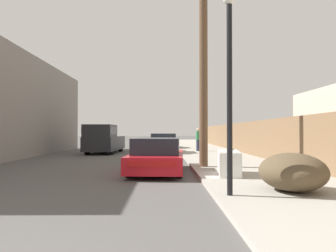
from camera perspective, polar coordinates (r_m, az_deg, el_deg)
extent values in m
cube|color=#9E998E|center=(25.28, 6.57, -4.22)|extent=(4.20, 63.00, 0.12)
cube|color=white|center=(10.68, 10.54, -6.38)|extent=(0.89, 1.88, 0.73)
cube|color=white|center=(10.65, 10.54, -4.35)|extent=(0.85, 1.80, 0.03)
cube|color=#333335|center=(11.22, 11.28, -4.03)|extent=(0.06, 0.20, 0.02)
cube|color=gray|center=(10.94, 10.44, -4.16)|extent=(0.67, 0.16, 0.01)
cube|color=gray|center=(10.38, 10.63, -4.33)|extent=(0.67, 0.16, 0.01)
cube|color=red|center=(12.05, -1.82, -6.04)|extent=(2.11, 4.63, 0.55)
cube|color=black|center=(11.60, -1.98, -3.48)|extent=(1.72, 2.27, 0.55)
cube|color=#B21414|center=(9.77, -2.87, -6.64)|extent=(1.44, 0.11, 0.19)
cylinder|color=black|center=(13.53, -4.78, -5.86)|extent=(0.24, 0.69, 0.68)
cylinder|color=black|center=(13.42, 2.09, -5.91)|extent=(0.24, 0.69, 0.68)
cylinder|color=black|center=(10.76, -6.72, -7.12)|extent=(0.24, 0.69, 0.68)
cylinder|color=black|center=(10.62, 1.95, -7.21)|extent=(0.24, 0.69, 0.68)
cube|color=silver|center=(22.04, -0.94, -3.61)|extent=(1.98, 4.55, 0.69)
cube|color=black|center=(21.84, -0.93, -2.02)|extent=(1.66, 2.56, 0.54)
cube|color=#B21414|center=(19.78, -0.75, -3.56)|extent=(1.43, 0.08, 0.24)
cylinder|color=black|center=(23.43, -3.00, -3.88)|extent=(0.22, 0.62, 0.61)
cylinder|color=black|center=(23.48, 0.92, -3.87)|extent=(0.22, 0.62, 0.61)
cylinder|color=black|center=(20.65, -3.05, -4.27)|extent=(0.22, 0.62, 0.61)
cylinder|color=black|center=(20.70, 1.39, -4.26)|extent=(0.22, 0.62, 0.61)
cube|color=black|center=(28.36, -0.39, -3.07)|extent=(1.91, 4.38, 0.63)
cube|color=black|center=(28.17, -0.37, -1.94)|extent=(1.58, 2.48, 0.49)
cube|color=#B21414|center=(26.19, -0.14, -3.00)|extent=(1.34, 0.09, 0.22)
cylinder|color=black|center=(29.67, -1.95, -3.25)|extent=(0.23, 0.64, 0.63)
cylinder|color=black|center=(29.74, 0.90, -3.25)|extent=(0.23, 0.64, 0.63)
cylinder|color=black|center=(27.00, -1.81, -3.48)|extent=(0.23, 0.64, 0.63)
cylinder|color=black|center=(27.08, 1.32, -3.47)|extent=(0.23, 0.64, 0.63)
cube|color=#232328|center=(23.40, -10.89, -2.96)|extent=(2.14, 5.43, 0.93)
cube|color=#232328|center=(21.95, -11.72, -0.82)|extent=(1.90, 2.49, 0.81)
cube|color=black|center=(21.95, -11.72, -0.76)|extent=(1.93, 2.44, 0.44)
cylinder|color=black|center=(21.62, -9.80, -3.81)|extent=(0.30, 0.85, 0.84)
cylinder|color=black|center=(22.00, -13.86, -3.74)|extent=(0.30, 0.85, 0.84)
cylinder|color=black|center=(24.88, -8.26, -3.44)|extent=(0.30, 0.85, 0.84)
cylinder|color=black|center=(25.20, -11.82, -3.39)|extent=(0.30, 0.85, 0.84)
cylinder|color=brown|center=(13.34, 6.18, 12.64)|extent=(0.33, 0.33, 9.02)
cylinder|color=black|center=(7.23, 10.67, 4.56)|extent=(0.12, 0.12, 4.13)
ellipsoid|color=brown|center=(8.16, 20.88, -7.48)|extent=(1.50, 1.83, 0.88)
cube|color=brown|center=(24.64, 11.35, -1.86)|extent=(0.08, 44.18, 1.97)
cylinder|color=#282D42|center=(23.28, 5.27, -3.40)|extent=(0.28, 0.28, 0.77)
cylinder|color=#337F4C|center=(23.27, 5.27, -1.69)|extent=(0.34, 0.34, 0.61)
sphere|color=#DBB293|center=(23.26, 5.27, -0.65)|extent=(0.23, 0.23, 0.23)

